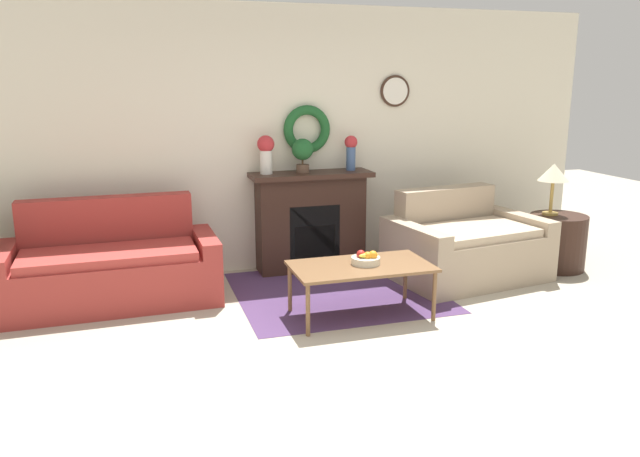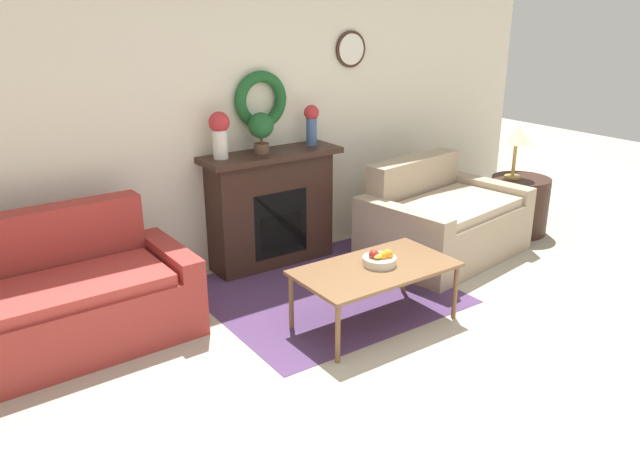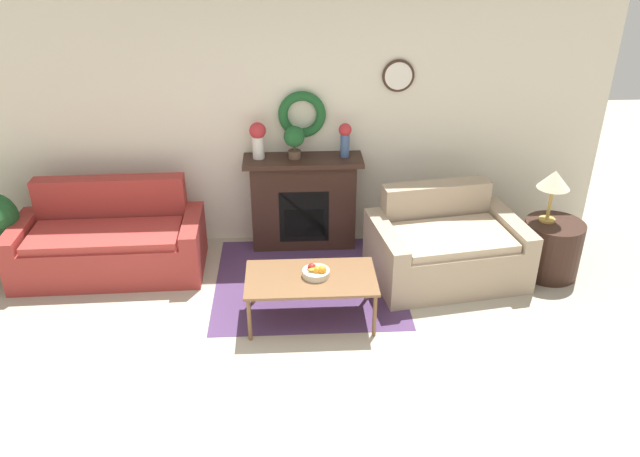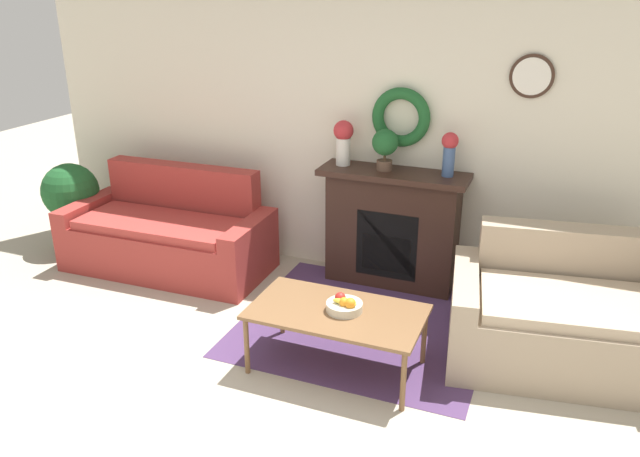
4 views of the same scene
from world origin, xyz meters
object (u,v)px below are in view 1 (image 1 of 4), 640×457
side_table_by_loveseat (557,242)px  fruit_bowl (366,259)px  vase_on_mantel_left (266,152)px  vase_on_mantel_right (351,150)px  loveseat_right (465,247)px  fireplace (311,221)px  potted_plant_on_mantel (303,152)px  coffee_table (361,269)px  couch_left (110,268)px  table_lamp (554,174)px

side_table_by_loveseat → fruit_bowl: bearing=-164.6°
vase_on_mantel_left → vase_on_mantel_right: size_ratio=1.07×
fruit_bowl → side_table_by_loveseat: bearing=15.4°
loveseat_right → fireplace: bearing=143.9°
side_table_by_loveseat → potted_plant_on_mantel: (-2.58, 0.74, 0.96)m
vase_on_mantel_left → side_table_by_loveseat: bearing=-14.3°
coffee_table → side_table_by_loveseat: bearing=15.3°
couch_left → coffee_table: bearing=-27.3°
fruit_bowl → table_lamp: table_lamp is taller
couch_left → fruit_bowl: bearing=-26.5°
table_lamp → vase_on_mantel_right: size_ratio=1.49×
coffee_table → vase_on_mantel_right: vase_on_mantel_right is taller
fireplace → vase_on_mantel_left: (-0.46, 0.01, 0.74)m
couch_left → side_table_by_loveseat: size_ratio=3.23×
side_table_by_loveseat → vase_on_mantel_right: 2.39m
fireplace → potted_plant_on_mantel: size_ratio=3.62×
table_lamp → potted_plant_on_mantel: potted_plant_on_mantel is taller
coffee_table → fireplace: bearing=90.9°
loveseat_right → coffee_table: size_ratio=1.37×
potted_plant_on_mantel → vase_on_mantel_left: bearing=176.9°
fireplace → potted_plant_on_mantel: bearing=-170.6°
vase_on_mantel_left → vase_on_mantel_right: vase_on_mantel_left is taller
side_table_by_loveseat → vase_on_mantel_left: vase_on_mantel_left is taller
couch_left → loveseat_right: couch_left is taller
fruit_bowl → vase_on_mantel_left: (-0.53, 1.42, 0.76)m
fireplace → fruit_bowl: bearing=-87.1°
fruit_bowl → table_lamp: size_ratio=0.46×
fruit_bowl → vase_on_mantel_right: size_ratio=0.68×
vase_on_mantel_left → couch_left: bearing=-163.8°
couch_left → potted_plant_on_mantel: potted_plant_on_mantel is taller
couch_left → coffee_table: size_ratio=1.62×
table_lamp → couch_left: bearing=176.8°
couch_left → side_table_by_loveseat: (4.50, -0.31, -0.03)m
coffee_table → side_table_by_loveseat: (2.48, 0.68, -0.13)m
coffee_table → table_lamp: table_lamp is taller
vase_on_mantel_right → fruit_bowl: bearing=-104.5°
loveseat_right → fruit_bowl: size_ratio=6.53×
loveseat_right → vase_on_mantel_left: bearing=149.8°
loveseat_right → table_lamp: bearing=-7.0°
fireplace → couch_left: fireplace is taller
fireplace → couch_left: size_ratio=0.66×
side_table_by_loveseat → vase_on_mantel_right: size_ratio=1.63×
loveseat_right → vase_on_mantel_right: size_ratio=4.45×
couch_left → vase_on_mantel_left: (1.54, 0.45, 0.95)m
couch_left → vase_on_mantel_right: 2.65m
side_table_by_loveseat → potted_plant_on_mantel: 2.85m
fireplace → coffee_table: bearing=-89.1°
fireplace → fruit_bowl: (0.07, -1.42, -0.03)m
loveseat_right → potted_plant_on_mantel: 1.90m
fireplace → vase_on_mantel_right: bearing=0.7°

